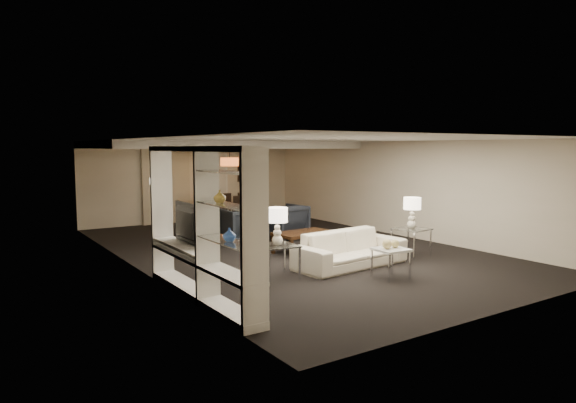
# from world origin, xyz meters

# --- Properties ---
(floor) EXTENTS (11.00, 11.00, 0.00)m
(floor) POSITION_xyz_m (0.00, 0.00, 0.00)
(floor) COLOR black
(floor) RESTS_ON ground
(ceiling) EXTENTS (7.00, 11.00, 0.02)m
(ceiling) POSITION_xyz_m (0.00, 0.00, 2.50)
(ceiling) COLOR silver
(ceiling) RESTS_ON ground
(wall_back) EXTENTS (7.00, 0.02, 2.50)m
(wall_back) POSITION_xyz_m (0.00, 5.50, 1.25)
(wall_back) COLOR beige
(wall_back) RESTS_ON ground
(wall_front) EXTENTS (7.00, 0.02, 2.50)m
(wall_front) POSITION_xyz_m (0.00, -5.50, 1.25)
(wall_front) COLOR beige
(wall_front) RESTS_ON ground
(wall_left) EXTENTS (0.02, 11.00, 2.50)m
(wall_left) POSITION_xyz_m (-3.50, 0.00, 1.25)
(wall_left) COLOR beige
(wall_left) RESTS_ON ground
(wall_right) EXTENTS (0.02, 11.00, 2.50)m
(wall_right) POSITION_xyz_m (3.50, 0.00, 1.25)
(wall_right) COLOR beige
(wall_right) RESTS_ON ground
(ceiling_soffit) EXTENTS (7.00, 4.00, 0.20)m
(ceiling_soffit) POSITION_xyz_m (0.00, 3.50, 2.40)
(ceiling_soffit) COLOR silver
(ceiling_soffit) RESTS_ON ceiling
(curtains) EXTENTS (1.50, 0.12, 2.40)m
(curtains) POSITION_xyz_m (-0.90, 5.42, 1.20)
(curtains) COLOR beige
(curtains) RESTS_ON wall_back
(door) EXTENTS (0.90, 0.05, 2.10)m
(door) POSITION_xyz_m (0.70, 5.47, 1.05)
(door) COLOR silver
(door) RESTS_ON wall_back
(painting) EXTENTS (0.95, 0.04, 0.65)m
(painting) POSITION_xyz_m (2.10, 5.46, 1.55)
(painting) COLOR #142D38
(painting) RESTS_ON wall_back
(media_unit) EXTENTS (0.38, 3.40, 2.35)m
(media_unit) POSITION_xyz_m (-3.31, -2.60, 1.18)
(media_unit) COLOR white
(media_unit) RESTS_ON wall_left
(pendant_light) EXTENTS (0.52, 0.52, 0.24)m
(pendant_light) POSITION_xyz_m (0.30, 3.50, 1.92)
(pendant_light) COLOR #D8591E
(pendant_light) RESTS_ON ceiling_soffit
(sofa) EXTENTS (2.44, 1.14, 0.69)m
(sofa) POSITION_xyz_m (0.06, -2.14, 0.34)
(sofa) COLOR beige
(sofa) RESTS_ON floor
(coffee_table) EXTENTS (1.34, 0.84, 0.46)m
(coffee_table) POSITION_xyz_m (0.06, -0.54, 0.23)
(coffee_table) COLOR black
(coffee_table) RESTS_ON floor
(armchair_left) EXTENTS (1.01, 1.04, 0.88)m
(armchair_left) POSITION_xyz_m (-0.54, 1.16, 0.44)
(armchair_left) COLOR black
(armchair_left) RESTS_ON floor
(armchair_right) EXTENTS (1.03, 1.06, 0.88)m
(armchair_right) POSITION_xyz_m (0.66, 1.16, 0.44)
(armchair_right) COLOR black
(armchair_right) RESTS_ON floor
(side_table_left) EXTENTS (0.71, 0.71, 0.60)m
(side_table_left) POSITION_xyz_m (-1.64, -2.14, 0.30)
(side_table_left) COLOR white
(side_table_left) RESTS_ON floor
(side_table_right) EXTENTS (0.72, 0.72, 0.60)m
(side_table_right) POSITION_xyz_m (1.76, -2.14, 0.30)
(side_table_right) COLOR silver
(side_table_right) RESTS_ON floor
(table_lamp_left) EXTENTS (0.37, 0.37, 0.67)m
(table_lamp_left) POSITION_xyz_m (-1.64, -2.14, 0.94)
(table_lamp_left) COLOR white
(table_lamp_left) RESTS_ON side_table_left
(table_lamp_right) EXTENTS (0.41, 0.41, 0.67)m
(table_lamp_right) POSITION_xyz_m (1.76, -2.14, 0.94)
(table_lamp_right) COLOR beige
(table_lamp_right) RESTS_ON side_table_right
(marble_table) EXTENTS (0.58, 0.58, 0.54)m
(marble_table) POSITION_xyz_m (0.06, -3.24, 0.27)
(marble_table) COLOR white
(marble_table) RESTS_ON floor
(gold_gourd_a) EXTENTS (0.17, 0.17, 0.17)m
(gold_gourd_a) POSITION_xyz_m (-0.04, -3.24, 0.63)
(gold_gourd_a) COLOR tan
(gold_gourd_a) RESTS_ON marble_table
(gold_gourd_b) EXTENTS (0.15, 0.15, 0.15)m
(gold_gourd_b) POSITION_xyz_m (0.16, -3.24, 0.62)
(gold_gourd_b) COLOR tan
(gold_gourd_b) RESTS_ON marble_table
(television) EXTENTS (1.15, 0.15, 0.66)m
(television) POSITION_xyz_m (-3.28, -1.86, 1.08)
(television) COLOR black
(television) RESTS_ON media_unit
(vase_blue) EXTENTS (0.18, 0.18, 0.19)m
(vase_blue) POSITION_xyz_m (-3.31, -3.57, 1.15)
(vase_blue) COLOR #264DA8
(vase_blue) RESTS_ON media_unit
(vase_amber) EXTENTS (0.17, 0.17, 0.18)m
(vase_amber) POSITION_xyz_m (-3.31, -3.29, 1.65)
(vase_amber) COLOR #B8973D
(vase_amber) RESTS_ON media_unit
(floor_speaker) EXTENTS (0.13, 0.13, 0.94)m
(floor_speaker) POSITION_xyz_m (-2.57, -1.36, 0.47)
(floor_speaker) COLOR black
(floor_speaker) RESTS_ON floor
(dining_table) EXTENTS (1.87, 1.21, 0.62)m
(dining_table) POSITION_xyz_m (0.68, 4.08, 0.31)
(dining_table) COLOR black
(dining_table) RESTS_ON floor
(chair_nl) EXTENTS (0.46, 0.46, 0.92)m
(chair_nl) POSITION_xyz_m (0.08, 3.43, 0.46)
(chair_nl) COLOR black
(chair_nl) RESTS_ON floor
(chair_nm) EXTENTS (0.45, 0.45, 0.92)m
(chair_nm) POSITION_xyz_m (0.68, 3.43, 0.46)
(chair_nm) COLOR black
(chair_nm) RESTS_ON floor
(chair_nr) EXTENTS (0.46, 0.46, 0.92)m
(chair_nr) POSITION_xyz_m (1.28, 3.43, 0.46)
(chair_nr) COLOR black
(chair_nr) RESTS_ON floor
(chair_fl) EXTENTS (0.48, 0.48, 0.92)m
(chair_fl) POSITION_xyz_m (0.08, 4.73, 0.46)
(chair_fl) COLOR black
(chair_fl) RESTS_ON floor
(chair_fm) EXTENTS (0.47, 0.47, 0.92)m
(chair_fm) POSITION_xyz_m (0.68, 4.73, 0.46)
(chair_fm) COLOR black
(chair_fm) RESTS_ON floor
(chair_fr) EXTENTS (0.48, 0.48, 0.92)m
(chair_fr) POSITION_xyz_m (1.28, 4.73, 0.46)
(chair_fr) COLOR black
(chair_fr) RESTS_ON floor
(floor_lamp) EXTENTS (0.25, 0.25, 1.47)m
(floor_lamp) POSITION_xyz_m (-1.56, 4.62, 0.74)
(floor_lamp) COLOR black
(floor_lamp) RESTS_ON floor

